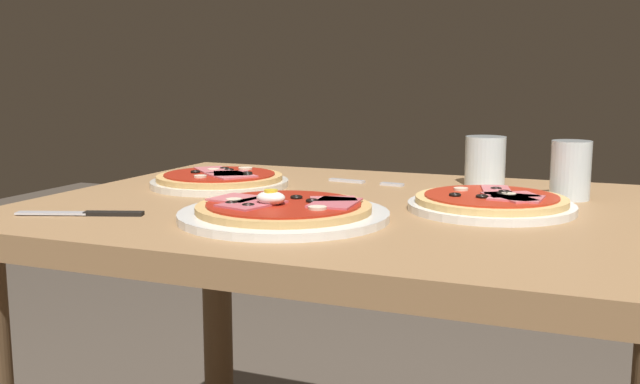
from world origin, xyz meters
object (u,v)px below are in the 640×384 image
object	(u,v)px
fork	(360,182)
pizza_foreground	(284,211)
dining_table	(358,277)
pizza_across_right	(491,203)
knife	(89,213)
water_glass_far	(570,174)
pizza_across_left	(220,180)
water_glass_near	(485,164)

from	to	relation	value
fork	pizza_foreground	bearing A→B (deg)	-87.80
dining_table	fork	xyz separation A→B (m)	(-0.08, 0.22, 0.13)
pizza_across_right	knife	size ratio (longest dim) A/B	1.38
pizza_foreground	water_glass_far	distance (m)	0.51
water_glass_far	fork	bearing A→B (deg)	174.18
dining_table	knife	size ratio (longest dim) A/B	5.67
pizza_foreground	dining_table	bearing A→B (deg)	69.91
dining_table	fork	bearing A→B (deg)	108.93
pizza_across_left	water_glass_far	distance (m)	0.64
pizza_across_left	pizza_across_right	size ratio (longest dim) A/B	1.01
pizza_across_right	knife	distance (m)	0.62
fork	dining_table	bearing A→B (deg)	-71.07
pizza_foreground	knife	distance (m)	0.30
water_glass_far	fork	size ratio (longest dim) A/B	0.64
pizza_across_left	knife	xyz separation A→B (m)	(-0.04, -0.33, -0.01)
water_glass_near	fork	distance (m)	0.24
pizza_across_left	water_glass_far	size ratio (longest dim) A/B	2.61
fork	knife	distance (m)	0.54
pizza_across_left	water_glass_far	bearing A→B (deg)	9.03
dining_table	knife	distance (m)	0.45
pizza_across_right	water_glass_near	bearing A→B (deg)	102.04
water_glass_far	knife	distance (m)	0.80
pizza_across_right	fork	world-z (taller)	pizza_across_right
fork	pizza_across_right	bearing A→B (deg)	-34.49
dining_table	fork	world-z (taller)	fork
pizza_foreground	pizza_across_right	distance (m)	0.33
pizza_across_left	fork	distance (m)	0.27
pizza_foreground	knife	world-z (taller)	pizza_foreground
water_glass_near	fork	size ratio (longest dim) A/B	0.60
pizza_across_right	water_glass_far	size ratio (longest dim) A/B	2.59
dining_table	pizza_across_right	size ratio (longest dim) A/B	4.11
knife	dining_table	bearing A→B (deg)	35.69
water_glass_near	fork	world-z (taller)	water_glass_near
fork	water_glass_near	bearing A→B (deg)	15.55
dining_table	water_glass_far	distance (m)	0.40
pizza_across_right	water_glass_near	world-z (taller)	water_glass_near
dining_table	pizza_across_right	world-z (taller)	pizza_across_right
dining_table	water_glass_near	bearing A→B (deg)	61.12
dining_table	pizza_foreground	xyz separation A→B (m)	(-0.06, -0.17, 0.14)
water_glass_far	fork	distance (m)	0.40
dining_table	pizza_across_right	distance (m)	0.25
pizza_foreground	pizza_across_left	distance (m)	0.35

